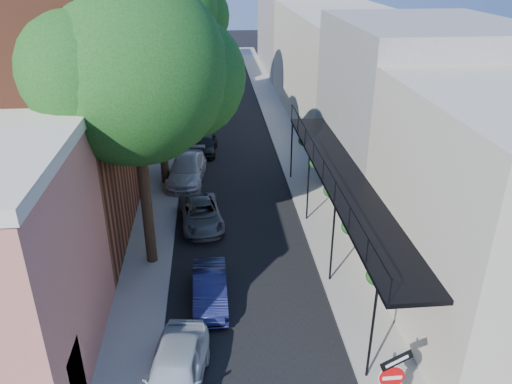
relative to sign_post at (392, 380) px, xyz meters
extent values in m
cube|color=black|center=(-3.16, 29.03, -2.03)|extent=(6.00, 64.00, 0.01)
cube|color=gray|center=(-7.16, 29.03, -1.98)|extent=(2.00, 64.00, 0.12)
cube|color=gray|center=(0.84, 29.03, -1.98)|extent=(2.00, 64.00, 0.12)
cube|color=beige|center=(-8.21, 1.53, -0.84)|extent=(0.10, 1.20, 2.20)
cube|color=brown|center=(-13.16, 13.03, 3.96)|extent=(10.00, 12.00, 12.00)
cube|color=gray|center=(-8.18, 13.03, 5.96)|extent=(0.06, 7.00, 4.00)
cube|color=#98968F|center=(-12.16, 25.03, 2.46)|extent=(8.00, 12.00, 9.00)
cube|color=#B9B198|center=(-12.16, 39.03, 2.96)|extent=(8.00, 16.00, 10.00)
cube|color=#B96F5F|center=(-12.16, 53.03, 1.96)|extent=(8.00, 12.00, 8.00)
cube|color=#98968F|center=(5.84, 14.03, 2.46)|extent=(8.00, 10.00, 9.00)
cube|color=#B9B198|center=(5.84, 29.03, 1.96)|extent=(8.00, 20.00, 8.00)
cube|color=#98968F|center=(5.84, 47.03, 2.96)|extent=(8.00, 16.00, 10.00)
cube|color=black|center=(1.04, 9.03, 1.46)|extent=(2.00, 16.00, 0.15)
cube|color=black|center=(0.09, 9.03, 2.34)|extent=(0.05, 16.00, 0.05)
cylinder|color=black|center=(0.14, 2.03, -0.23)|extent=(0.08, 0.08, 3.40)
cylinder|color=black|center=(0.14, 17.03, -0.23)|extent=(0.08, 0.08, 3.40)
sphere|color=#133E11|center=(0.44, 3.03, 1.01)|extent=(0.60, 0.60, 0.60)
sphere|color=#133E11|center=(0.44, 9.03, 1.01)|extent=(0.60, 0.60, 0.60)
sphere|color=#133E11|center=(0.44, 15.03, 1.01)|extent=(0.60, 0.60, 0.60)
cylinder|color=red|center=(-0.01, -0.01, 0.11)|extent=(0.66, 0.04, 0.66)
cube|color=white|center=(-0.01, -0.04, 0.11)|extent=(0.50, 0.02, 0.10)
cylinder|color=white|center=(-0.01, 0.01, 0.11)|extent=(0.70, 0.02, 0.70)
cube|color=black|center=(0.04, -0.02, 0.66)|extent=(0.89, 0.15, 0.58)
cube|color=white|center=(0.04, -0.05, 0.66)|extent=(0.60, 0.10, 0.31)
cylinder|color=#2F2112|center=(-6.96, 9.03, 1.46)|extent=(0.44, 0.44, 7.00)
sphere|color=#133E11|center=(-6.96, 9.03, 5.98)|extent=(6.80, 6.80, 6.80)
sphere|color=#133E11|center=(-5.26, 10.05, 5.48)|extent=(4.76, 4.76, 4.76)
cylinder|color=#2F2112|center=(-6.96, 17.03, 1.11)|extent=(0.44, 0.44, 6.30)
sphere|color=#133E11|center=(-6.96, 17.03, 5.16)|extent=(6.00, 6.00, 6.00)
sphere|color=#133E11|center=(-5.46, 17.93, 4.66)|extent=(4.20, 4.20, 4.20)
cylinder|color=#2F2112|center=(-6.96, 26.03, 1.64)|extent=(0.44, 0.44, 7.35)
sphere|color=#133E11|center=(-6.96, 26.03, 6.36)|extent=(7.00, 7.00, 7.00)
sphere|color=#133E11|center=(-5.21, 27.08, 5.86)|extent=(4.90, 4.90, 4.90)
imported|color=silver|center=(-5.59, 2.05, -1.33)|extent=(2.20, 4.32, 1.41)
imported|color=#141840|center=(-4.56, 6.18, -1.45)|extent=(1.28, 3.54, 1.16)
imported|color=#55585C|center=(-4.92, 12.12, -1.47)|extent=(2.32, 4.25, 1.13)
imported|color=silver|center=(-5.76, 17.27, -1.34)|extent=(2.39, 4.93, 1.38)
imported|color=black|center=(-4.71, 21.67, -1.45)|extent=(1.65, 3.52, 1.17)
camera|label=1|loc=(-4.24, -8.90, 9.68)|focal=35.00mm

